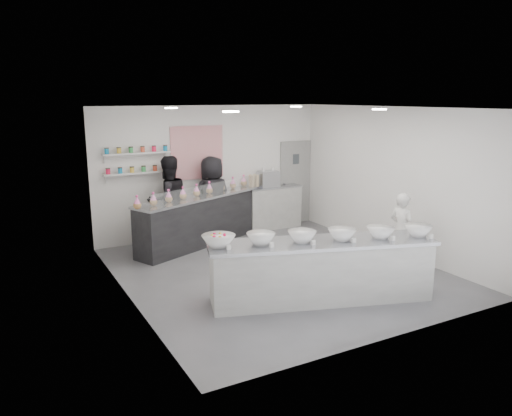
{
  "coord_description": "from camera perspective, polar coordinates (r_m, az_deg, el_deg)",
  "views": [
    {
      "loc": [
        -4.56,
        -7.59,
        3.19
      ],
      "look_at": [
        -0.23,
        0.4,
        1.16
      ],
      "focal_mm": 35.0,
      "sensor_mm": 36.0,
      "label": 1
    }
  ],
  "objects": [
    {
      "name": "jar_shelf_lower",
      "position": [
        10.97,
        -13.36,
        3.94
      ],
      "size": [
        1.45,
        0.22,
        0.04
      ],
      "primitive_type": "cube",
      "color": "silver",
      "rests_on": "back_wall"
    },
    {
      "name": "back_wall",
      "position": [
        11.65,
        -5.13,
        4.23
      ],
      "size": [
        5.5,
        0.0,
        5.5
      ],
      "primitive_type": "plane",
      "rotation": [
        1.57,
        0.0,
        0.0
      ],
      "color": "white",
      "rests_on": "floor"
    },
    {
      "name": "downlight_2",
      "position": [
        9.72,
        -9.68,
        11.2
      ],
      "size": [
        0.24,
        0.24,
        0.02
      ],
      "primitive_type": "cylinder",
      "color": "white",
      "rests_on": "ceiling"
    },
    {
      "name": "sneeze_guard",
      "position": [
        10.7,
        -4.88,
        2.08
      ],
      "size": [
        3.19,
        1.41,
        0.3
      ],
      "primitive_type": "cube",
      "rotation": [
        0.0,
        0.0,
        0.41
      ],
      "color": "white",
      "rests_on": "back_bar"
    },
    {
      "name": "right_wall",
      "position": [
        10.67,
        15.29,
        3.05
      ],
      "size": [
        0.0,
        6.0,
        6.0
      ],
      "primitive_type": "plane",
      "rotation": [
        1.57,
        0.0,
        -1.57
      ],
      "color": "white",
      "rests_on": "floor"
    },
    {
      "name": "left_wall",
      "position": [
        7.98,
        -14.71,
        -0.04
      ],
      "size": [
        0.0,
        6.0,
        6.0
      ],
      "primitive_type": "plane",
      "rotation": [
        1.57,
        0.0,
        1.57
      ],
      "color": "white",
      "rests_on": "floor"
    },
    {
      "name": "ceiling",
      "position": [
        8.85,
        2.58,
        11.37
      ],
      "size": [
        6.0,
        6.0,
        0.0
      ],
      "primitive_type": "plane",
      "rotation": [
        3.14,
        0.0,
        0.0
      ],
      "color": "white",
      "rests_on": "floor"
    },
    {
      "name": "staff_right",
      "position": [
        11.31,
        -5.0,
        1.15
      ],
      "size": [
        0.97,
        0.68,
        1.9
      ],
      "primitive_type": "imported",
      "rotation": [
        0.0,
        0.0,
        3.22
      ],
      "color": "black",
      "rests_on": "floor"
    },
    {
      "name": "espresso_ledge",
      "position": [
        12.32,
        1.99,
        0.1
      ],
      "size": [
        1.4,
        0.45,
        1.04
      ],
      "primitive_type": "cube",
      "color": "#9D9D99",
      "rests_on": "floor"
    },
    {
      "name": "pattern_panel",
      "position": [
        11.44,
        -6.74,
        6.31
      ],
      "size": [
        1.25,
        0.03,
        1.2
      ],
      "primitive_type": "cube",
      "color": "#D84153",
      "rests_on": "back_wall"
    },
    {
      "name": "prep_bowls",
      "position": [
        7.87,
        7.56,
        -3.14
      ],
      "size": [
        3.68,
        1.66,
        0.18
      ],
      "primitive_type": null,
      "rotation": [
        0.0,
        0.0,
        -0.31
      ],
      "color": "white",
      "rests_on": "prep_counter"
    },
    {
      "name": "floor",
      "position": [
        9.41,
        2.4,
        -7.22
      ],
      "size": [
        6.0,
        6.0,
        0.0
      ],
      "primitive_type": "plane",
      "color": "#515156",
      "rests_on": "ground"
    },
    {
      "name": "espresso_machine",
      "position": [
        12.12,
        1.4,
        3.3
      ],
      "size": [
        0.49,
        0.34,
        0.38
      ],
      "primitive_type": "cube",
      "color": "#93969E",
      "rests_on": "espresso_ledge"
    },
    {
      "name": "downlight_1",
      "position": [
        8.88,
        13.92,
        10.9
      ],
      "size": [
        0.24,
        0.24,
        0.02
      ],
      "primitive_type": "cylinder",
      "color": "white",
      "rests_on": "ceiling"
    },
    {
      "name": "cup_stacks",
      "position": [
        11.93,
        -0.26,
        3.03
      ],
      "size": [
        0.24,
        0.24,
        0.32
      ],
      "primitive_type": null,
      "color": "tan",
      "rests_on": "espresso_ledge"
    },
    {
      "name": "label_cards",
      "position": [
        7.59,
        10.87,
        -4.27
      ],
      "size": [
        3.31,
        0.04,
        0.07
      ],
      "primitive_type": null,
      "color": "white",
      "rests_on": "prep_counter"
    },
    {
      "name": "woman_prep",
      "position": [
        9.78,
        16.32,
        -2.5
      ],
      "size": [
        0.41,
        0.57,
        1.45
      ],
      "primitive_type": "imported",
      "rotation": [
        0.0,
        0.0,
        1.7
      ],
      "color": "white",
      "rests_on": "floor"
    },
    {
      "name": "back_bar",
      "position": [
        11.05,
        -5.99,
        -1.29
      ],
      "size": [
        3.49,
        2.01,
        1.09
      ],
      "primitive_type": "cube",
      "rotation": [
        0.0,
        0.0,
        0.41
      ],
      "color": "black",
      "rests_on": "floor"
    },
    {
      "name": "downlight_3",
      "position": [
        10.95,
        4.59,
        11.48
      ],
      "size": [
        0.24,
        0.24,
        0.02
      ],
      "primitive_type": "cylinder",
      "color": "white",
      "rests_on": "ceiling"
    },
    {
      "name": "jar_shelf_upper",
      "position": [
        10.92,
        -13.47,
        6.12
      ],
      "size": [
        1.45,
        0.22,
        0.04
      ],
      "primitive_type": "cube",
      "color": "silver",
      "rests_on": "back_wall"
    },
    {
      "name": "back_door",
      "position": [
        12.77,
        4.49,
        2.93
      ],
      "size": [
        0.88,
        0.04,
        2.1
      ],
      "primitive_type": "cube",
      "color": "gray",
      "rests_on": "floor"
    },
    {
      "name": "staff_left",
      "position": [
        10.95,
        -10.0,
        0.77
      ],
      "size": [
        1.08,
        0.91,
        1.96
      ],
      "primitive_type": "imported",
      "rotation": [
        0.0,
        0.0,
        3.34
      ],
      "color": "black",
      "rests_on": "floor"
    },
    {
      "name": "cookie_bags",
      "position": [
        10.91,
        -6.07,
        2.19
      ],
      "size": [
        3.5,
        1.65,
        0.27
      ],
      "primitive_type": null,
      "rotation": [
        0.0,
        0.0,
        0.41
      ],
      "color": "#FF78CC",
      "rests_on": "back_bar"
    },
    {
      "name": "downlight_0",
      "position": [
        7.31,
        -2.9,
        10.95
      ],
      "size": [
        0.24,
        0.24,
        0.02
      ],
      "primitive_type": "cylinder",
      "color": "white",
      "rests_on": "ceiling"
    },
    {
      "name": "preserve_jars",
      "position": [
        10.91,
        -13.41,
        5.38
      ],
      "size": [
        1.45,
        0.1,
        0.56
      ],
      "primitive_type": null,
      "color": "#F91D4B",
      "rests_on": "jar_shelf_lower"
    },
    {
      "name": "prep_counter",
      "position": [
        8.04,
        7.44,
        -7.11
      ],
      "size": [
        3.67,
        1.89,
        0.98
      ],
      "primitive_type": "cube",
      "rotation": [
        0.0,
        0.0,
        -0.31
      ],
      "color": "#9D9D99",
      "rests_on": "floor"
    }
  ]
}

